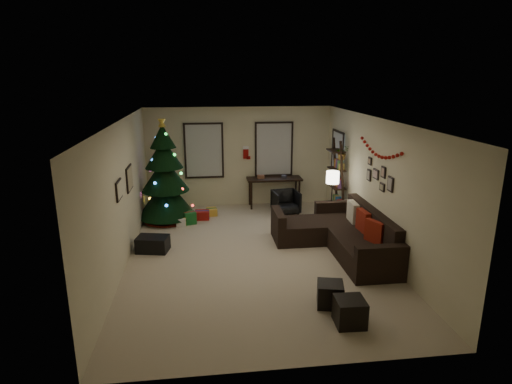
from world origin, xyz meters
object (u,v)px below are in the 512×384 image
Objects in this scene: desk at (274,181)px; desk_chair at (286,202)px; sofa at (341,236)px; christmas_tree at (165,178)px; bookshelf at (338,182)px.

desk reaches higher than desk_chair.
desk is at bearing 105.88° from sofa.
desk is at bearing 99.91° from desk_chair.
christmas_tree reaches higher than bookshelf.
desk_chair is (0.20, -0.65, -0.40)m from desk.
desk_chair is at bearing -72.75° from desk.
sofa is 1.42× the size of bookshelf.
sofa reaches higher than desk_chair.
bookshelf is (4.22, -0.46, -0.10)m from christmas_tree.
desk_chair is at bearing 150.65° from bookshelf.
desk_chair is at bearing 105.52° from sofa.
sofa reaches higher than desk.
christmas_tree is 1.28× the size of bookshelf.
christmas_tree reaches higher than desk.
bookshelf reaches higher than sofa.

